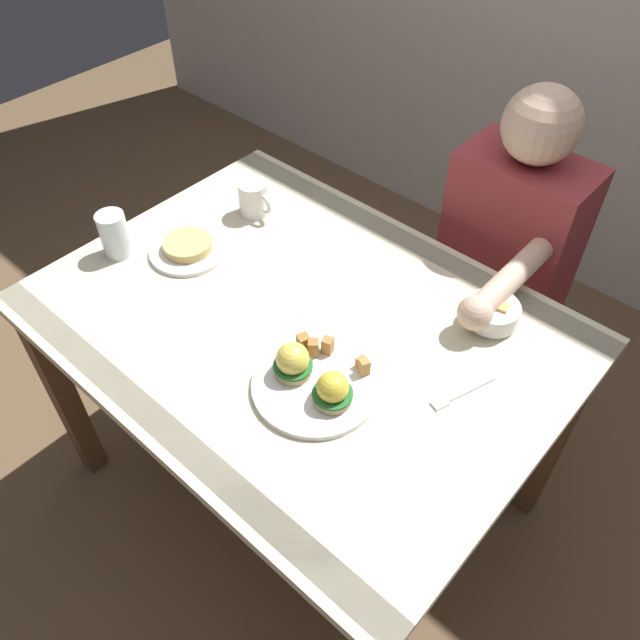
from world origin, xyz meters
TOP-DOWN VIEW (x-y plane):
  - ground_plane at (0.00, 0.00)m, footprint 6.00×6.00m
  - dining_table at (0.00, 0.00)m, footprint 1.20×0.90m
  - eggs_benedict_plate at (0.16, -0.12)m, footprint 0.27×0.27m
  - fruit_bowl at (0.34, 0.28)m, footprint 0.12×0.12m
  - coffee_mug at (-0.37, 0.22)m, footprint 0.11×0.08m
  - fork at (0.40, 0.06)m, footprint 0.07×0.15m
  - water_glass_near at (-0.51, -0.14)m, footprint 0.07×0.07m
  - side_plate at (-0.37, -0.02)m, footprint 0.20×0.20m
  - diner_person at (0.20, 0.60)m, footprint 0.34×0.54m

SIDE VIEW (x-z plane):
  - ground_plane at x=0.00m, z-range 0.00..0.00m
  - dining_table at x=0.00m, z-range 0.26..1.00m
  - diner_person at x=0.20m, z-range 0.08..1.22m
  - fork at x=0.40m, z-range 0.74..0.74m
  - side_plate at x=-0.37m, z-range 0.74..0.77m
  - eggs_benedict_plate at x=0.16m, z-range 0.72..0.81m
  - fruit_bowl at x=0.34m, z-range 0.74..0.80m
  - coffee_mug at x=-0.37m, z-range 0.74..0.84m
  - water_glass_near at x=-0.51m, z-range 0.73..0.85m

